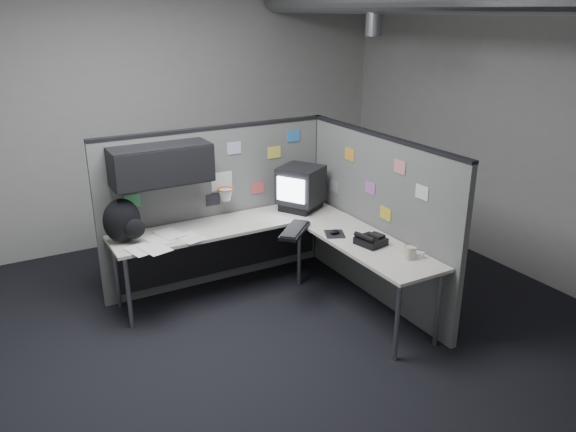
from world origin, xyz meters
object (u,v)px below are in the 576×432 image
desk (265,239)px  monitor (301,188)px  keyboard (295,230)px  backpack (123,221)px  phone (370,240)px

desk → monitor: size_ratio=4.24×
desk → keyboard: (0.19, -0.23, 0.14)m
keyboard → backpack: bearing=161.1°
monitor → phone: monitor is taller
monitor → backpack: 1.83m
backpack → desk: bearing=-31.2°
backpack → keyboard: bearing=-37.7°
monitor → keyboard: (-0.38, -0.54, -0.21)m
keyboard → backpack: 1.55m
monitor → phone: (0.06, -1.12, -0.19)m
desk → monitor: (0.57, 0.31, 0.35)m
backpack → monitor: bearing=-17.3°
phone → monitor: bearing=91.2°
desk → phone: bearing=-52.4°
monitor → keyboard: size_ratio=1.15×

